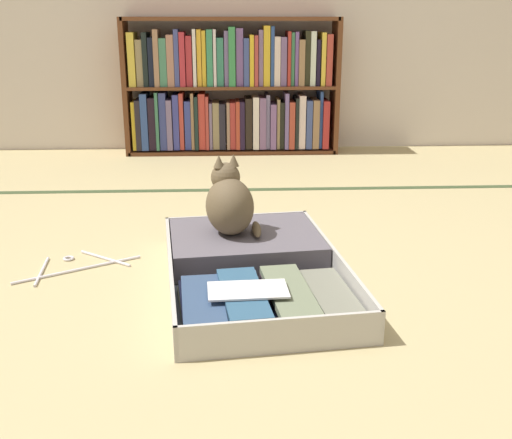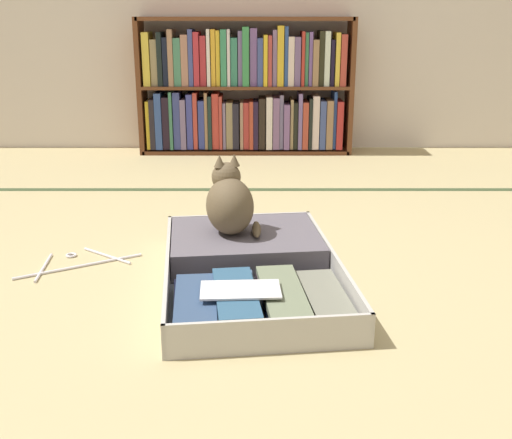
{
  "view_description": "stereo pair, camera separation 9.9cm",
  "coord_description": "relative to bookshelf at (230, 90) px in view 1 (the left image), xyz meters",
  "views": [
    {
      "loc": [
        0.03,
        -1.77,
        0.86
      ],
      "look_at": [
        0.12,
        0.19,
        0.21
      ],
      "focal_mm": 43.2,
      "sensor_mm": 36.0,
      "label": 1
    },
    {
      "loc": [
        0.13,
        -1.77,
        0.86
      ],
      "look_at": [
        0.12,
        0.19,
        0.21
      ],
      "focal_mm": 43.2,
      "sensor_mm": 36.0,
      "label": 2
    }
  ],
  "objects": [
    {
      "name": "ground_plane",
      "position": [
        -0.05,
        -2.26,
        -0.4
      ],
      "size": [
        10.0,
        10.0,
        0.0
      ],
      "primitive_type": "plane",
      "color": "tan"
    },
    {
      "name": "tatami_border",
      "position": [
        -0.05,
        -0.95,
        -0.4
      ],
      "size": [
        4.8,
        0.05,
        0.0
      ],
      "color": "#38492A",
      "rests_on": "ground_plane"
    },
    {
      "name": "bookshelf",
      "position": [
        0.0,
        0.0,
        0.0
      ],
      "size": [
        1.37,
        0.24,
        0.85
      ],
      "color": "brown",
      "rests_on": "ground_plane"
    },
    {
      "name": "open_suitcase",
      "position": [
        0.05,
        -2.08,
        -0.36
      ],
      "size": [
        0.67,
        0.97,
        0.1
      ],
      "color": "#BAB6AF",
      "rests_on": "ground_plane"
    },
    {
      "name": "black_cat",
      "position": [
        -0.02,
        -1.9,
        -0.19
      ],
      "size": [
        0.23,
        0.25,
        0.28
      ],
      "color": "brown",
      "rests_on": "open_suitcase"
    },
    {
      "name": "clothes_hanger",
      "position": [
        -0.58,
        -1.95,
        -0.4
      ],
      "size": [
        0.41,
        0.32,
        0.01
      ],
      "color": "silver",
      "rests_on": "ground_plane"
    }
  ]
}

